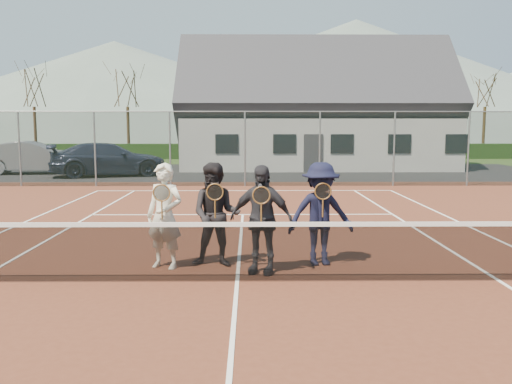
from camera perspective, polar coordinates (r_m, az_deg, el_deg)
ground at (r=28.34m, az=-1.04°, el=2.06°), size 220.00×220.00×0.00m
court_surface at (r=8.59m, az=-1.99°, el=-9.48°), size 30.00×30.00×0.02m
tarmac_carpark at (r=28.65m, az=-9.07°, el=2.04°), size 40.00×12.00×0.01m
hedge_row at (r=40.28m, az=-0.92°, el=4.32°), size 40.00×1.20×1.10m
hill_west at (r=106.47m, az=-14.56°, el=10.33°), size 110.00×110.00×18.00m
hill_centre at (r=105.46m, az=10.41°, el=11.56°), size 120.00×120.00×22.00m
car_b at (r=29.83m, az=-22.43°, el=3.37°), size 5.22×2.47×1.65m
car_c at (r=27.23m, az=-15.21°, el=3.32°), size 6.00×3.80×1.62m
court_markings at (r=8.58m, az=-1.99°, el=-9.38°), size 11.03×23.83×0.01m
tennis_net at (r=8.45m, az=-2.01°, el=-6.04°), size 11.68×0.08×1.10m
perimeter_fence at (r=21.75m, az=-1.17°, el=4.58°), size 30.07×0.07×3.02m
clubhouse at (r=32.49m, az=6.17°, el=9.70°), size 15.60×8.20×7.70m
tree_a at (r=44.43m, az=-22.44°, el=10.81°), size 3.20×3.20×7.77m
tree_b at (r=42.38m, az=-13.44°, el=11.36°), size 3.20×3.20×7.77m
tree_c at (r=41.41m, az=1.90°, el=11.65°), size 3.20×3.20×7.77m
tree_d at (r=43.02m, az=15.59°, el=11.22°), size 3.20×3.20×7.77m
tree_e at (r=45.03m, az=23.08°, el=10.73°), size 3.20×3.20×7.77m
player_a at (r=9.33m, az=-9.59°, el=-2.50°), size 0.77×0.64×1.80m
player_b at (r=9.35m, az=-4.21°, el=-2.40°), size 0.94×0.76×1.80m
player_c at (r=8.90m, az=0.53°, el=-2.87°), size 1.14×0.72×1.80m
player_d at (r=9.48m, az=6.81°, el=-2.31°), size 1.24×0.82×1.80m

